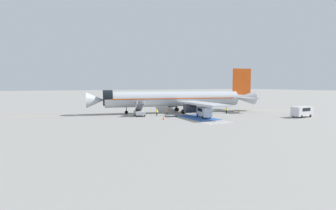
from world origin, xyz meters
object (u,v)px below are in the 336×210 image
(boarding_stairs_forward, at_px, (140,112))
(baggage_cart, at_px, (171,115))
(traffic_cone_0, at_px, (239,111))
(traffic_cone_1, at_px, (164,118))
(ground_crew_0, at_px, (226,110))
(ground_crew_2, at_px, (157,112))
(ground_crew_1, at_px, (167,111))
(service_van_1, at_px, (302,111))
(fuel_tanker, at_px, (161,100))
(service_van_0, at_px, (204,111))
(airliner, at_px, (177,99))

(boarding_stairs_forward, xyz_separation_m, baggage_cart, (5.88, -4.68, -0.71))
(traffic_cone_0, bearing_deg, traffic_cone_1, -170.47)
(boarding_stairs_forward, height_order, ground_crew_0, boarding_stairs_forward)
(boarding_stairs_forward, bearing_deg, ground_crew_2, -19.24)
(ground_crew_1, distance_m, traffic_cone_1, 7.16)
(baggage_cart, distance_m, traffic_cone_0, 20.00)
(baggage_cart, xyz_separation_m, ground_crew_0, (15.32, -0.54, 0.72))
(service_van_1, height_order, baggage_cart, service_van_1)
(boarding_stairs_forward, bearing_deg, service_van_1, -18.77)
(fuel_tanker, xyz_separation_m, baggage_cart, (-12.05, -31.60, -1.56))
(service_van_1, relative_size, baggage_cart, 1.88)
(ground_crew_1, xyz_separation_m, traffic_cone_0, (19.86, -2.13, -0.69))
(ground_crew_0, bearing_deg, boarding_stairs_forward, 56.84)
(service_van_0, xyz_separation_m, ground_crew_0, (9.45, 3.99, -0.38))
(baggage_cart, bearing_deg, ground_crew_2, 29.66)
(boarding_stairs_forward, height_order, traffic_cone_1, boarding_stairs_forward)
(service_van_1, relative_size, traffic_cone_1, 9.19)
(airliner, bearing_deg, baggage_cart, 155.30)
(airliner, xyz_separation_m, service_van_0, (0.75, -11.52, -2.22))
(boarding_stairs_forward, bearing_deg, service_van_0, -26.56)
(ground_crew_1, bearing_deg, traffic_cone_0, 111.21)
(fuel_tanker, distance_m, baggage_cart, 33.85)
(fuel_tanker, xyz_separation_m, ground_crew_1, (-11.91, -29.25, -0.86))
(baggage_cart, xyz_separation_m, traffic_cone_1, (-3.57, -3.74, 0.04))
(traffic_cone_1, bearing_deg, traffic_cone_0, 9.53)
(service_van_1, relative_size, ground_crew_0, 3.17)
(airliner, bearing_deg, ground_crew_0, -114.93)
(ground_crew_0, bearing_deg, fuel_tanker, -13.51)
(service_van_1, relative_size, traffic_cone_0, 10.18)
(traffic_cone_0, bearing_deg, ground_crew_2, 173.91)
(service_van_0, distance_m, ground_crew_2, 10.93)
(fuel_tanker, distance_m, traffic_cone_0, 32.41)
(airliner, height_order, ground_crew_2, airliner)
(airliner, height_order, ground_crew_0, airliner)
(airliner, distance_m, ground_crew_1, 7.29)
(airliner, bearing_deg, ground_crew_2, 131.75)
(fuel_tanker, distance_m, ground_crew_1, 31.59)
(airliner, height_order, baggage_cart, airliner)
(boarding_stairs_forward, bearing_deg, airliner, 23.40)
(traffic_cone_1, bearing_deg, service_van_0, -4.78)
(traffic_cone_0, bearing_deg, ground_crew_1, 173.88)
(boarding_stairs_forward, bearing_deg, fuel_tanker, 67.86)
(ground_crew_1, bearing_deg, ground_crew_0, 106.54)
(ground_crew_0, height_order, ground_crew_2, ground_crew_0)
(fuel_tanker, bearing_deg, service_van_1, 18.41)
(baggage_cart, distance_m, ground_crew_0, 15.35)
(service_van_1, bearing_deg, fuel_tanker, 12.25)
(service_van_1, bearing_deg, boarding_stairs_forward, 55.13)
(airliner, bearing_deg, boarding_stairs_forward, 113.40)
(service_van_1, height_order, ground_crew_2, service_van_1)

